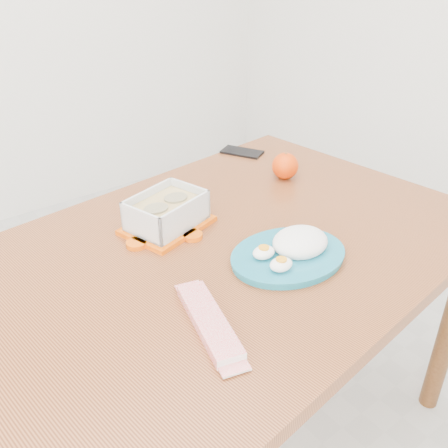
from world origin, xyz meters
TOP-DOWN VIEW (x-y plane):
  - ground at (0.00, 0.00)m, footprint 3.50×3.50m
  - dining_table at (0.05, -0.18)m, footprint 1.45×1.05m
  - food_container at (-0.02, -0.02)m, footprint 0.25×0.22m
  - orange_fruit at (0.45, 0.02)m, footprint 0.08×0.08m
  - rice_plate at (0.14, -0.33)m, footprint 0.32×0.32m
  - candy_bar at (-0.16, -0.40)m, footprint 0.12×0.24m
  - smartphone at (0.47, 0.26)m, footprint 0.13×0.16m

SIDE VIEW (x-z plane):
  - ground at x=0.00m, z-range 0.00..0.00m
  - dining_table at x=0.05m, z-range 0.29..1.04m
  - smartphone at x=0.47m, z-range 0.75..0.76m
  - candy_bar at x=-0.16m, z-range 0.75..0.77m
  - rice_plate at x=0.14m, z-range 0.74..0.81m
  - orange_fruit at x=0.45m, z-range 0.75..0.83m
  - food_container at x=-0.02m, z-range 0.75..0.84m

